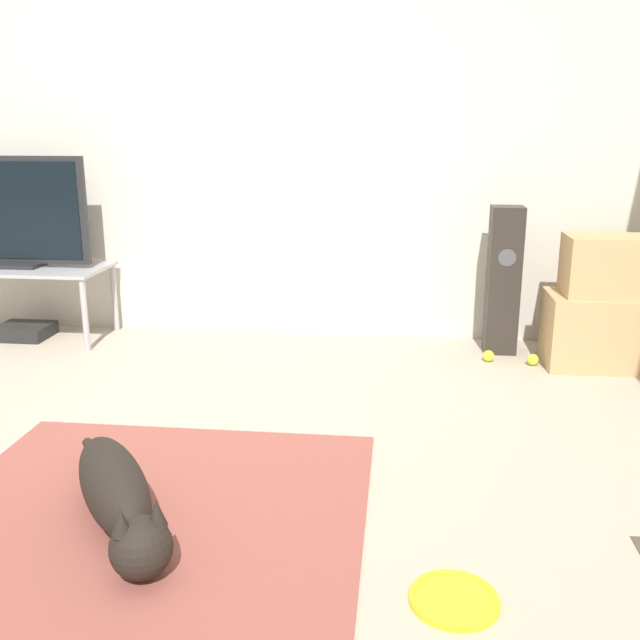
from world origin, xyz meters
TOP-DOWN VIEW (x-y plane):
  - ground_plane at (0.00, 0.00)m, footprint 12.00×12.00m
  - wall_back at (0.00, 2.10)m, footprint 8.00×0.06m
  - area_rug at (0.18, -0.25)m, footprint 1.52×1.40m
  - dog at (0.12, -0.36)m, footprint 0.63×0.88m
  - frisbee at (1.22, -0.63)m, footprint 0.26×0.26m
  - cardboard_box_lower at (2.17, 1.60)m, footprint 0.59×0.40m
  - cardboard_box_upper at (2.18, 1.60)m, footprint 0.47×0.31m
  - floor_speaker at (1.65, 1.81)m, footprint 0.18×0.19m
  - tv_stand at (-1.38, 1.76)m, footprint 1.15×0.52m
  - tv at (-1.38, 1.77)m, footprint 1.01×0.20m
  - tennis_ball_by_boxes at (1.81, 1.56)m, footprint 0.07×0.07m
  - tennis_ball_near_speaker at (1.56, 1.60)m, footprint 0.07×0.07m
  - game_console at (-1.36, 1.76)m, footprint 0.33×0.29m

SIDE VIEW (x-z plane):
  - ground_plane at x=0.00m, z-range 0.00..0.00m
  - area_rug at x=0.18m, z-range 0.00..0.01m
  - frisbee at x=1.22m, z-range 0.00..0.03m
  - tennis_ball_by_boxes at x=1.81m, z-range 0.00..0.07m
  - tennis_ball_near_speaker at x=1.56m, z-range 0.00..0.07m
  - game_console at x=-1.36m, z-range 0.00..0.08m
  - dog at x=0.12m, z-range 0.00..0.25m
  - cardboard_box_lower at x=2.17m, z-range 0.00..0.41m
  - tv_stand at x=-1.38m, z-range 0.18..0.65m
  - floor_speaker at x=1.65m, z-range 0.00..0.87m
  - cardboard_box_upper at x=2.18m, z-range 0.41..0.74m
  - tv at x=-1.38m, z-range 0.46..1.14m
  - wall_back at x=0.00m, z-range 0.00..2.55m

